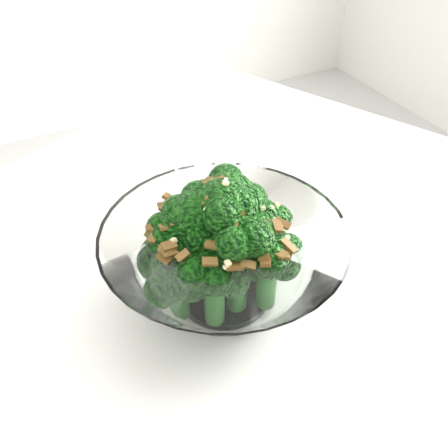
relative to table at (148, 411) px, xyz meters
name	(u,v)px	position (x,y,z in m)	size (l,w,h in m)	color
table	(148,411)	(0.00, 0.00, 0.00)	(1.43, 1.23, 0.75)	white
broccoli_dish	(222,255)	(0.11, 0.05, 0.13)	(0.24, 0.24, 0.15)	white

